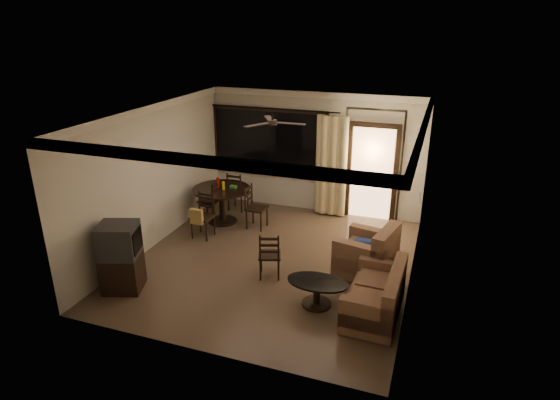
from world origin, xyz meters
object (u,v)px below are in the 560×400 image
at_px(dining_chair_west, 210,208).
at_px(dining_chair_north, 238,198).
at_px(dining_chair_south, 203,223).
at_px(side_chair, 270,263).
at_px(coffee_table, 317,289).
at_px(dining_chair_east, 256,215).
at_px(tv_cabinet, 121,257).
at_px(dining_table, 222,195).
at_px(sofa, 378,297).
at_px(armchair, 369,255).

bearing_deg(dining_chair_west, dining_chair_north, 157.45).
height_order(dining_chair_south, dining_chair_north, same).
bearing_deg(dining_chair_west, side_chair, 50.35).
height_order(dining_chair_north, side_chair, dining_chair_north).
bearing_deg(coffee_table, dining_chair_east, 129.72).
bearing_deg(coffee_table, tv_cabinet, -169.05).
bearing_deg(dining_chair_south, side_chair, -27.04).
distance_m(dining_table, dining_chair_west, 0.47).
bearing_deg(dining_table, coffee_table, -40.85).
relative_size(dining_chair_east, side_chair, 1.08).
xyz_separation_m(tv_cabinet, side_chair, (2.18, 1.20, -0.33)).
relative_size(tv_cabinet, side_chair, 1.35).
xyz_separation_m(dining_chair_north, side_chair, (1.83, -2.69, -0.02)).
bearing_deg(side_chair, dining_table, -64.85).
bearing_deg(dining_chair_north, side_chair, 126.19).
distance_m(dining_chair_south, side_chair, 2.16).
height_order(dining_chair_east, tv_cabinet, tv_cabinet).
distance_m(dining_chair_south, dining_chair_north, 1.64).
height_order(dining_chair_east, dining_chair_north, same).
bearing_deg(dining_table, side_chair, -45.80).
xyz_separation_m(tv_cabinet, sofa, (4.15, 0.67, -0.29)).
height_order(dining_chair_north, sofa, dining_chair_north).
distance_m(sofa, side_chair, 2.04).
distance_m(sofa, armchair, 1.23).
bearing_deg(dining_chair_north, dining_chair_south, 90.00).
relative_size(dining_table, dining_chair_north, 1.34).
height_order(dining_chair_north, armchair, dining_chair_north).
height_order(dining_chair_south, side_chair, dining_chair_south).
distance_m(dining_table, dining_chair_south, 0.92).
bearing_deg(tv_cabinet, armchair, 6.97).
xyz_separation_m(dining_chair_east, coffee_table, (2.04, -2.45, 0.00)).
xyz_separation_m(dining_chair_east, dining_chair_north, (-0.81, 0.82, 0.00)).
bearing_deg(sofa, armchair, 107.74).
bearing_deg(armchair, dining_chair_east, 167.73).
xyz_separation_m(dining_chair_north, tv_cabinet, (-0.36, -3.89, 0.31)).
height_order(dining_chair_east, coffee_table, dining_chair_east).
distance_m(dining_chair_west, armchair, 4.02).
bearing_deg(dining_chair_east, armchair, -112.73).
bearing_deg(dining_chair_south, dining_chair_east, 45.70).
xyz_separation_m(dining_table, sofa, (3.82, -2.44, -0.32)).
bearing_deg(dining_chair_east, dining_chair_west, 89.09).
distance_m(dining_chair_west, side_chair, 2.91).
xyz_separation_m(dining_chair_west, dining_chair_south, (0.29, -0.89, 0.02)).
xyz_separation_m(dining_chair_north, armchair, (3.46, -2.04, 0.10)).
height_order(armchair, coffee_table, armchair).
relative_size(dining_chair_east, dining_chair_south, 1.00).
relative_size(sofa, armchair, 1.34).
distance_m(dining_chair_north, tv_cabinet, 3.92).
bearing_deg(sofa, dining_table, 149.41).
relative_size(sofa, coffee_table, 1.51).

